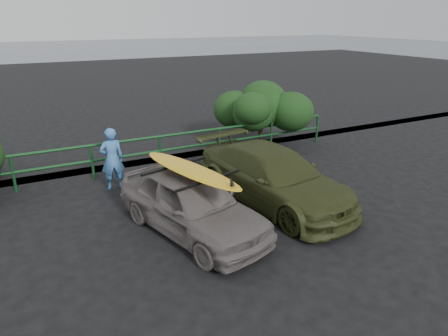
# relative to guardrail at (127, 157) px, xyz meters

# --- Properties ---
(ground) EXTENTS (80.00, 80.00, 0.00)m
(ground) POSITION_rel_guardrail_xyz_m (0.00, -5.00, -0.52)
(ground) COLOR black
(ocean) EXTENTS (200.00, 200.00, 0.00)m
(ocean) POSITION_rel_guardrail_xyz_m (0.00, 55.00, -0.52)
(ocean) COLOR #535B66
(ocean) RESTS_ON ground
(guardrail) EXTENTS (14.00, 0.08, 1.04)m
(guardrail) POSITION_rel_guardrail_xyz_m (0.00, 0.00, 0.00)
(guardrail) COLOR #14471E
(guardrail) RESTS_ON ground
(shrub_right) EXTENTS (3.20, 2.40, 2.10)m
(shrub_right) POSITION_rel_guardrail_xyz_m (5.00, 0.50, 0.53)
(shrub_right) COLOR #1A3D16
(shrub_right) RESTS_ON ground
(sedan) EXTENTS (2.53, 4.16, 1.32)m
(sedan) POSITION_rel_guardrail_xyz_m (0.36, -4.02, 0.14)
(sedan) COLOR #69605E
(sedan) RESTS_ON ground
(olive_vehicle) EXTENTS (2.56, 4.85, 1.34)m
(olive_vehicle) POSITION_rel_guardrail_xyz_m (2.73, -3.55, 0.15)
(olive_vehicle) COLOR #363D1B
(olive_vehicle) RESTS_ON ground
(man) EXTENTS (0.62, 0.42, 1.68)m
(man) POSITION_rel_guardrail_xyz_m (-0.61, -0.92, 0.32)
(man) COLOR #4384CA
(man) RESTS_ON ground
(roof_rack) EXTENTS (1.89, 1.55, 0.05)m
(roof_rack) POSITION_rel_guardrail_xyz_m (0.36, -4.02, 0.83)
(roof_rack) COLOR black
(roof_rack) RESTS_ON sedan
(surfboard) EXTENTS (1.38, 3.03, 0.09)m
(surfboard) POSITION_rel_guardrail_xyz_m (0.36, -4.02, 0.90)
(surfboard) COLOR gold
(surfboard) RESTS_ON roof_rack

